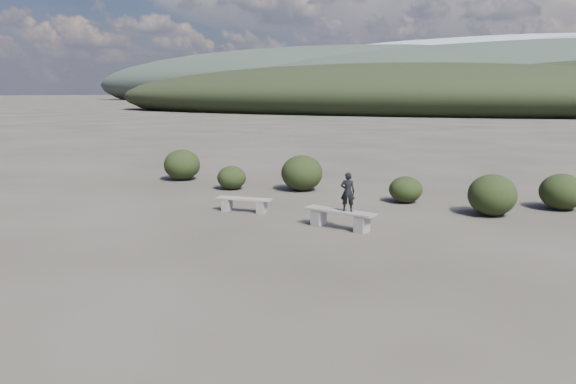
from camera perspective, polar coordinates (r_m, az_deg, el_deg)
The scene contains 11 objects.
ground at distance 11.86m, azimuth -10.88°, elevation -7.63°, with size 1200.00×1200.00×0.00m, color #302B25.
bench_left at distance 17.03m, azimuth -4.49°, elevation -1.17°, with size 1.74×0.58×0.43m.
bench_right at distance 14.94m, azimuth 5.28°, elevation -2.59°, with size 2.06×0.78×0.50m.
seated_person at distance 14.69m, azimuth 6.09°, elevation 0.02°, with size 0.38×0.25×1.03m, color black.
shrub_a at distance 21.02m, azimuth -5.75°, elevation 1.46°, with size 1.07×1.07×0.88m, color black.
shrub_b at distance 20.63m, azimuth 1.42°, elevation 1.95°, with size 1.53×1.53×1.31m, color black.
shrub_c at distance 18.79m, azimuth 11.87°, elevation 0.25°, with size 1.08×1.08×0.87m, color black.
shrub_d at distance 17.47m, azimuth 20.03°, elevation -0.29°, with size 1.40×1.40×1.22m, color black.
shrub_e at distance 19.21m, azimuth 26.08°, elevation 0.02°, with size 1.34×1.34×1.11m, color black.
shrub_f at distance 23.57m, azimuth -10.72°, elevation 2.74°, with size 1.49×1.49×1.26m, color black.
mountain_ridges at distance 348.43m, azimuth 24.07°, elevation 10.42°, with size 500.00×400.00×56.00m.
Camera 1 is at (6.86, -9.00, 3.57)m, focal length 35.00 mm.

